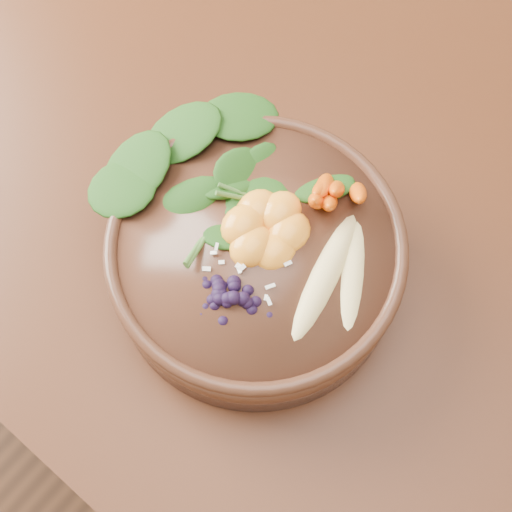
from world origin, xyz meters
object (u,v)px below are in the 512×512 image
(stoneware_bowl, at_px, (256,260))
(banana_halves, at_px, (340,270))
(mandarin_cluster, at_px, (266,222))
(dining_table, at_px, (404,246))
(kale_heap, at_px, (240,165))
(blueberry_pile, at_px, (231,292))
(carrot_cluster, at_px, (342,179))

(stoneware_bowl, height_order, banana_halves, banana_halves)
(mandarin_cluster, bearing_deg, dining_table, 57.97)
(dining_table, height_order, kale_heap, kale_heap)
(stoneware_bowl, bearing_deg, kale_heap, 141.30)
(dining_table, bearing_deg, stoneware_bowl, -118.57)
(banana_halves, bearing_deg, kale_heap, 156.45)
(dining_table, xyz_separation_m, blueberry_pile, (-0.08, -0.23, 0.19))
(kale_heap, bearing_deg, mandarin_cluster, -27.36)
(stoneware_bowl, relative_size, mandarin_cluster, 3.15)
(stoneware_bowl, relative_size, blueberry_pile, 2.16)
(stoneware_bowl, relative_size, kale_heap, 1.53)
(carrot_cluster, xyz_separation_m, blueberry_pile, (-0.01, -0.15, -0.02))
(stoneware_bowl, xyz_separation_m, kale_heap, (-0.06, 0.05, 0.06))
(kale_heap, xyz_separation_m, carrot_cluster, (0.09, 0.04, 0.02))
(kale_heap, height_order, carrot_cluster, carrot_cluster)
(stoneware_bowl, xyz_separation_m, banana_halves, (0.08, 0.02, 0.05))
(kale_heap, bearing_deg, dining_table, 39.17)
(dining_table, distance_m, stoneware_bowl, 0.24)
(kale_heap, relative_size, blueberry_pile, 1.42)
(carrot_cluster, distance_m, mandarin_cluster, 0.08)
(stoneware_bowl, distance_m, carrot_cluster, 0.12)
(banana_halves, relative_size, blueberry_pile, 1.23)
(kale_heap, xyz_separation_m, banana_halves, (0.14, -0.02, -0.01))
(carrot_cluster, distance_m, blueberry_pile, 0.15)
(kale_heap, bearing_deg, stoneware_bowl, -38.70)
(stoneware_bowl, relative_size, carrot_cluster, 3.62)
(stoneware_bowl, bearing_deg, mandarin_cluster, 98.09)
(carrot_cluster, bearing_deg, blueberry_pile, -109.55)
(dining_table, relative_size, blueberry_pile, 11.84)
(banana_halves, bearing_deg, blueberry_pile, -141.51)
(stoneware_bowl, bearing_deg, dining_table, 61.43)
(mandarin_cluster, bearing_deg, stoneware_bowl, -81.91)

